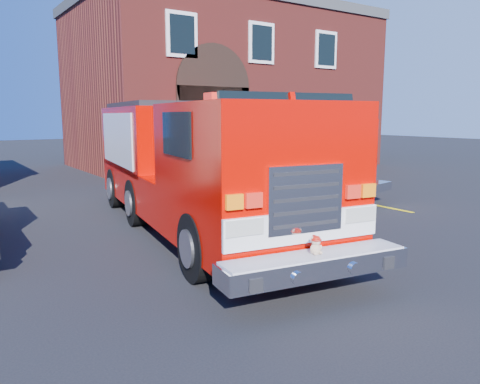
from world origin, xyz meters
TOP-DOWN VIEW (x-y plane):
  - ground at (0.00, 0.00)m, footprint 100.00×100.00m
  - parking_stripe_near at (6.50, 1.00)m, footprint 0.12×3.00m
  - parking_stripe_mid at (6.50, 4.00)m, footprint 0.12×3.00m
  - parking_stripe_far at (6.50, 7.00)m, footprint 0.12×3.00m
  - fire_station at (8.99, 13.98)m, footprint 15.20×10.20m
  - fire_engine at (0.31, 1.24)m, footprint 4.33×10.54m
  - secondary_truck at (4.84, 5.21)m, footprint 4.44×9.23m

SIDE VIEW (x-z plane):
  - ground at x=0.00m, z-range 0.00..0.00m
  - parking_stripe_near at x=6.50m, z-range 0.00..0.01m
  - parking_stripe_mid at x=6.50m, z-range 0.00..0.01m
  - parking_stripe_far at x=6.50m, z-range 0.00..0.01m
  - secondary_truck at x=4.84m, z-range 0.13..3.01m
  - fire_engine at x=0.31m, z-range 0.06..3.21m
  - fire_station at x=8.99m, z-range 0.03..8.48m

